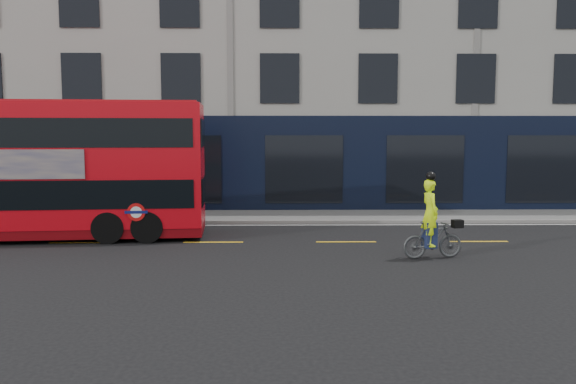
{
  "coord_description": "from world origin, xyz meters",
  "views": [
    {
      "loc": [
        2.02,
        -15.12,
        3.19
      ],
      "look_at": [
        2.26,
        2.14,
        1.45
      ],
      "focal_mm": 35.0,
      "sensor_mm": 36.0,
      "label": 1
    }
  ],
  "objects": [
    {
      "name": "lane_dashes",
      "position": [
        0.0,
        1.5,
        0.0
      ],
      "size": [
        58.0,
        0.12,
        0.01
      ],
      "primitive_type": null,
      "color": "gold",
      "rests_on": "ground"
    },
    {
      "name": "cyclist",
      "position": [
        5.95,
        -0.79,
        0.77
      ],
      "size": [
        1.67,
        0.72,
        2.27
      ],
      "rotation": [
        0.0,
        0.0,
        0.17
      ],
      "color": "#4A4E50",
      "rests_on": "ground"
    },
    {
      "name": "kerb",
      "position": [
        0.0,
        5.0,
        0.07
      ],
      "size": [
        60.0,
        0.12,
        0.13
      ],
      "primitive_type": "cube",
      "color": "gray",
      "rests_on": "ground"
    },
    {
      "name": "bus",
      "position": [
        -5.59,
        2.2,
        2.17
      ],
      "size": [
        10.65,
        3.26,
        4.23
      ],
      "rotation": [
        0.0,
        0.0,
        0.09
      ],
      "color": "red",
      "rests_on": "ground"
    },
    {
      "name": "building_terrace",
      "position": [
        0.0,
        12.94,
        7.49
      ],
      "size": [
        50.0,
        10.07,
        15.0
      ],
      "color": "#A19F98",
      "rests_on": "ground"
    },
    {
      "name": "road_edge_line",
      "position": [
        0.0,
        4.7,
        0.0
      ],
      "size": [
        58.0,
        0.1,
        0.01
      ],
      "primitive_type": "cube",
      "color": "silver",
      "rests_on": "ground"
    },
    {
      "name": "ground",
      "position": [
        0.0,
        0.0,
        0.0
      ],
      "size": [
        120.0,
        120.0,
        0.0
      ],
      "primitive_type": "plane",
      "color": "black",
      "rests_on": "ground"
    },
    {
      "name": "pavement",
      "position": [
        0.0,
        6.5,
        0.06
      ],
      "size": [
        60.0,
        3.0,
        0.12
      ],
      "primitive_type": "cube",
      "color": "slate",
      "rests_on": "ground"
    }
  ]
}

